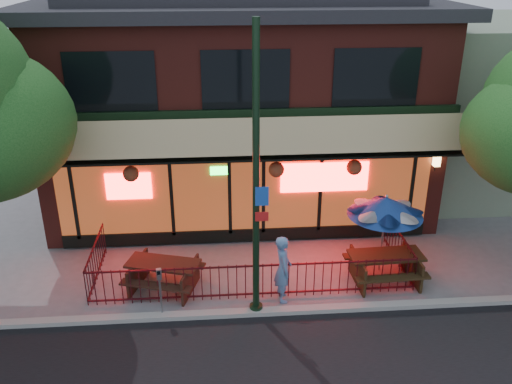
# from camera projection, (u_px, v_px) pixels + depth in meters

# --- Properties ---
(ground) EXTENTS (80.00, 80.00, 0.00)m
(ground) POSITION_uv_depth(u_px,v_px,m) (255.00, 302.00, 13.77)
(ground) COLOR gray
(ground) RESTS_ON ground
(curb) EXTENTS (80.00, 0.25, 0.12)m
(curb) POSITION_uv_depth(u_px,v_px,m) (256.00, 312.00, 13.29)
(curb) COLOR #999993
(curb) RESTS_ON ground
(restaurant_building) EXTENTS (12.96, 9.49, 8.05)m
(restaurant_building) POSITION_uv_depth(u_px,v_px,m) (239.00, 81.00, 18.59)
(restaurant_building) COLOR maroon
(restaurant_building) RESTS_ON ground
(neighbor_building) EXTENTS (6.00, 7.00, 6.00)m
(neighbor_building) POSITION_uv_depth(u_px,v_px,m) (479.00, 103.00, 20.22)
(neighbor_building) COLOR gray
(neighbor_building) RESTS_ON ground
(patio_fence) EXTENTS (8.44, 2.62, 1.00)m
(patio_fence) POSITION_uv_depth(u_px,v_px,m) (253.00, 270.00, 13.97)
(patio_fence) COLOR #3E0D13
(patio_fence) RESTS_ON ground
(street_light) EXTENTS (0.43, 0.32, 7.00)m
(street_light) POSITION_uv_depth(u_px,v_px,m) (256.00, 196.00, 12.13)
(street_light) COLOR black
(street_light) RESTS_ON ground
(picnic_table_left) EXTENTS (2.20, 1.91, 0.80)m
(picnic_table_left) POSITION_uv_depth(u_px,v_px,m) (164.00, 271.00, 14.12)
(picnic_table_left) COLOR #361C13
(picnic_table_left) RESTS_ON ground
(picnic_table_right) EXTENTS (2.01, 1.57, 0.83)m
(picnic_table_right) POSITION_uv_depth(u_px,v_px,m) (385.00, 263.00, 14.44)
(picnic_table_right) COLOR #332411
(picnic_table_right) RESTS_ON ground
(patio_umbrella) EXTENTS (2.01, 2.01, 2.30)m
(patio_umbrella) POSITION_uv_depth(u_px,v_px,m) (386.00, 206.00, 14.41)
(patio_umbrella) COLOR gray
(patio_umbrella) RESTS_ON ground
(pedestrian) EXTENTS (0.45, 0.67, 1.80)m
(pedestrian) POSITION_uv_depth(u_px,v_px,m) (283.00, 269.00, 13.55)
(pedestrian) COLOR #577FAF
(pedestrian) RESTS_ON ground
(parking_meter_near) EXTENTS (0.14, 0.12, 1.35)m
(parking_meter_near) POSITION_uv_depth(u_px,v_px,m) (160.00, 285.00, 12.87)
(parking_meter_near) COLOR gray
(parking_meter_near) RESTS_ON ground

